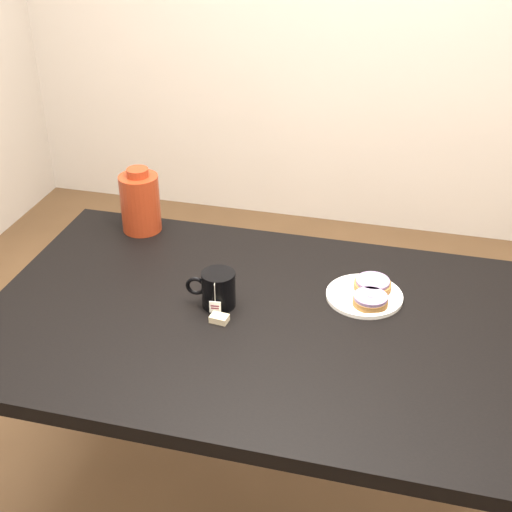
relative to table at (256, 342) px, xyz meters
name	(u,v)px	position (x,y,z in m)	size (l,w,h in m)	color
table	(256,342)	(0.00, 0.00, 0.00)	(1.40, 0.90, 0.75)	black
plate	(364,295)	(0.26, 0.16, 0.09)	(0.20, 0.20, 0.02)	white
bagel_back	(373,284)	(0.27, 0.19, 0.11)	(0.14, 0.14, 0.03)	brown
bagel_front	(370,300)	(0.28, 0.11, 0.11)	(0.09, 0.09, 0.03)	brown
mug	(218,289)	(-0.11, 0.03, 0.13)	(0.14, 0.10, 0.10)	black
teabag_pouch	(219,318)	(-0.09, -0.04, 0.09)	(0.04, 0.03, 0.02)	#C6B793
bagel_package	(140,202)	(-0.46, 0.37, 0.18)	(0.16, 0.16, 0.20)	#621A0C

